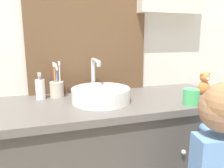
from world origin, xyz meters
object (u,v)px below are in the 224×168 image
(teddy_bear, at_px, (204,84))
(drinking_cup, at_px, (191,97))
(sink_basin, at_px, (101,94))
(soap_dispenser, at_px, (40,89))
(toothbrush_holder, at_px, (57,88))
(child_figure, at_px, (216,168))

(teddy_bear, relative_size, drinking_cup, 1.67)
(sink_basin, bearing_deg, soap_dispenser, 154.64)
(soap_dispenser, xyz_separation_m, drinking_cup, (0.72, -0.33, -0.02))
(toothbrush_holder, height_order, drinking_cup, toothbrush_holder)
(sink_basin, height_order, toothbrush_holder, sink_basin)
(sink_basin, bearing_deg, toothbrush_holder, 142.65)
(toothbrush_holder, bearing_deg, child_figure, -47.24)
(toothbrush_holder, relative_size, soap_dispenser, 1.38)
(sink_basin, bearing_deg, teddy_bear, -4.02)
(soap_dispenser, bearing_deg, teddy_bear, -11.49)
(child_figure, relative_size, drinking_cup, 12.20)
(teddy_bear, distance_m, drinking_cup, 0.24)
(teddy_bear, bearing_deg, child_figure, -122.31)
(drinking_cup, bearing_deg, sink_basin, 156.03)
(toothbrush_holder, xyz_separation_m, child_figure, (0.57, -0.61, -0.23))
(toothbrush_holder, bearing_deg, sink_basin, -37.35)
(child_figure, relative_size, teddy_bear, 7.29)
(toothbrush_holder, relative_size, drinking_cup, 2.54)
(soap_dispenser, relative_size, drinking_cup, 1.84)
(teddy_bear, bearing_deg, toothbrush_holder, 166.03)
(child_figure, height_order, drinking_cup, child_figure)
(soap_dispenser, distance_m, child_figure, 0.92)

